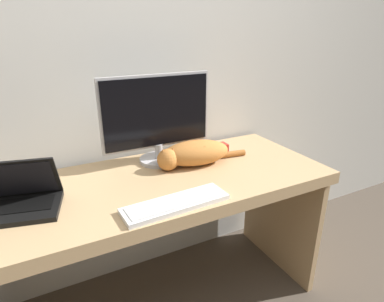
{
  "coord_description": "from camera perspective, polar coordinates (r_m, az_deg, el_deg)",
  "views": [
    {
      "loc": [
        -0.47,
        -0.93,
        1.42
      ],
      "look_at": [
        0.17,
        0.3,
        0.88
      ],
      "focal_mm": 30.0,
      "sensor_mm": 36.0,
      "label": 1
    }
  ],
  "objects": [
    {
      "name": "external_keyboard",
      "position": [
        1.28,
        -2.91,
        -9.31
      ],
      "size": [
        0.44,
        0.15,
        0.02
      ],
      "rotation": [
        0.0,
        0.0,
        0.05
      ],
      "color": "white",
      "rests_on": "desk"
    },
    {
      "name": "small_toy",
      "position": [
        1.78,
        5.25,
        0.39
      ],
      "size": [
        0.06,
        0.06,
        0.06
      ],
      "color": "red",
      "rests_on": "desk"
    },
    {
      "name": "cat",
      "position": [
        1.62,
        0.22,
        -0.33
      ],
      "size": [
        0.5,
        0.22,
        0.13
      ],
      "rotation": [
        0.0,
        0.0,
        -0.14
      ],
      "color": "#C67A38",
      "rests_on": "desk"
    },
    {
      "name": "wall_back",
      "position": [
        1.73,
        -12.14,
        16.89
      ],
      "size": [
        6.4,
        0.06,
        2.6
      ],
      "color": "silver",
      "rests_on": "ground_plane"
    },
    {
      "name": "desk",
      "position": [
        1.57,
        -6.13,
        -9.97
      ],
      "size": [
        1.65,
        0.67,
        0.76
      ],
      "color": "tan",
      "rests_on": "ground_plane"
    },
    {
      "name": "monitor",
      "position": [
        1.62,
        -6.21,
        5.79
      ],
      "size": [
        0.57,
        0.2,
        0.45
      ],
      "color": "#B2B2B7",
      "rests_on": "desk"
    },
    {
      "name": "laptop",
      "position": [
        1.41,
        -28.43,
        -7.61
      ],
      "size": [
        0.34,
        0.28,
        0.21
      ],
      "rotation": [
        0.0,
        0.0,
        -0.23
      ],
      "color": "black",
      "rests_on": "desk"
    }
  ]
}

